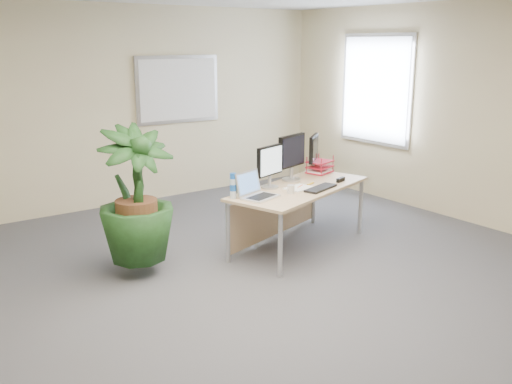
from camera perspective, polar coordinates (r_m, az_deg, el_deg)
floor at (r=4.83m, az=2.75°, el=-12.33°), size 8.00×8.00×0.00m
back_wall at (r=7.88m, az=-15.66°, el=8.02°), size 7.00×0.04×2.70m
whiteboard at (r=8.32m, az=-7.80°, el=10.13°), size 1.30×0.04×0.95m
window at (r=8.38m, az=11.88°, el=9.99°), size 0.04×1.30×1.55m
desk at (r=6.27m, az=3.63°, el=-0.63°), size 1.91×1.24×0.68m
floor_plant at (r=5.53m, az=-11.91°, el=-0.75°), size 0.92×0.92×1.50m
monitor_left at (r=6.07m, az=1.40°, el=2.82°), size 0.40×0.19×0.46m
monitor_right at (r=6.41m, az=3.61°, el=3.76°), size 0.46×0.21×0.52m
monitor_dark at (r=6.84m, az=5.79°, el=4.08°), size 0.34×0.29×0.45m
laptop at (r=5.74m, az=-0.04°, el=0.08°), size 0.44×0.41×0.26m
keyboard at (r=6.11m, az=6.48°, el=0.39°), size 0.47×0.28×0.02m
coffee_mug at (r=5.91m, az=3.47°, el=0.28°), size 0.11×0.08×0.09m
spiral_notebook at (r=6.12m, az=4.31°, el=0.42°), size 0.32×0.26×0.01m
orange_pen at (r=6.16m, az=4.44°, el=0.60°), size 0.12×0.07×0.01m
yellow_highlighter at (r=6.30m, az=5.47°, el=0.83°), size 0.13×0.06×0.02m
water_bottle at (r=5.69m, az=-2.31°, el=0.57°), size 0.07×0.07×0.26m
letter_tray at (r=6.86m, az=6.40°, el=2.42°), size 0.36×0.31×0.14m
stapler at (r=6.47m, az=8.46°, el=1.23°), size 0.14×0.08×0.05m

